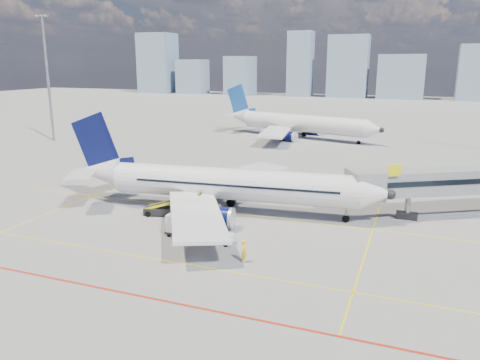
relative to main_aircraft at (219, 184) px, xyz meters
The scene contains 11 objects.
ground 8.81m from the main_aircraft, 72.19° to the right, with size 420.00×420.00×0.00m, color gray.
apron_markings 12.30m from the main_aircraft, 80.65° to the right, with size 90.00×35.12×0.01m.
jet_bridge 27.57m from the main_aircraft, 19.30° to the left, with size 23.55×15.78×6.30m.
floodlight_mast_nw 62.45m from the main_aircraft, 148.48° to the left, with size 3.20×0.61×25.45m.
distant_skyline 183.13m from the main_aircraft, 95.11° to the left, with size 247.32×15.28×31.26m.
main_aircraft is the anchor object (origin of this frame).
second_aircraft 55.04m from the main_aircraft, 95.71° to the left, with size 38.22×32.72×11.38m.
baggage_tug 9.57m from the main_aircraft, 66.84° to the right, with size 2.32×1.47×1.56m.
cargo_dolly 8.37m from the main_aircraft, 89.68° to the right, with size 3.92×1.88×2.11m.
belt_loader 6.38m from the main_aircraft, 147.16° to the right, with size 6.50×2.90×2.61m.
ramp_worker 13.89m from the main_aircraft, 57.95° to the right, with size 0.71×0.47×1.96m, color gold.
Camera 1 is at (17.44, -37.67, 16.18)m, focal length 35.00 mm.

